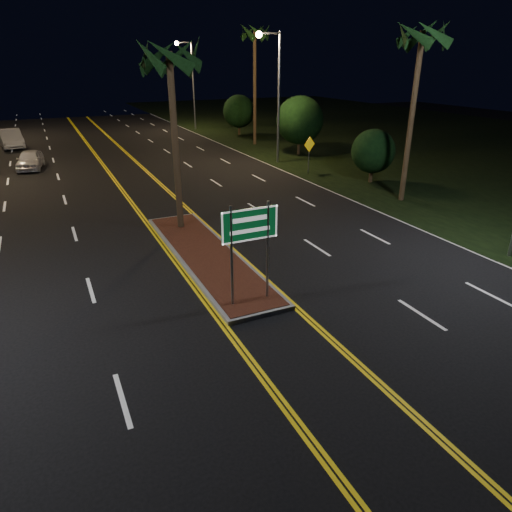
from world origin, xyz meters
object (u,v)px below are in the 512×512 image
car_near (30,158)px  median_island (206,255)px  shrub_near (373,151)px  highway_sign (250,234)px  streetlight_right_far (189,75)px  shrub_far (239,111)px  streetlight_right_mid (274,83)px  shrub_mid (300,120)px  warning_sign (309,149)px  palm_median (169,57)px  car_far (11,137)px  palm_right_far (255,35)px  palm_right_near (422,37)px

car_near → median_island: bearing=-64.3°
median_island → shrub_near: (13.50, 7.00, 1.86)m
highway_sign → streetlight_right_far: bearing=74.9°
shrub_near → median_island: bearing=-152.6°
shrub_far → streetlight_right_far: bearing=118.0°
median_island → streetlight_right_mid: (10.61, 15.00, 5.57)m
shrub_mid → warning_sign: bearing=-114.2°
streetlight_right_far → palm_median: streetlight_right_far is taller
shrub_far → car_far: (-21.27, 1.48, -1.41)m
shrub_far → car_near: 21.71m
highway_sign → shrub_far: shrub_far is taller
streetlight_right_mid → shrub_far: 14.74m
streetlight_right_mid → car_far: size_ratio=1.62×
highway_sign → palm_median: 9.11m
streetlight_right_far → palm_median: 33.28m
shrub_mid → palm_right_far: bearing=101.3°
car_near → palm_right_far: bearing=17.0°
streetlight_right_mid → streetlight_right_far: (0.00, 20.00, 0.00)m
streetlight_right_far → palm_median: bearing=-108.6°
highway_sign → shrub_mid: bearing=56.6°
shrub_near → warning_sign: size_ratio=1.35×
shrub_near → shrub_mid: shrub_mid is taller
palm_right_near → shrub_far: bearing=87.1°
car_far → warning_sign: 27.09m
highway_sign → car_far: 35.51m
shrub_far → warning_sign: shrub_far is taller
palm_right_near → car_far: (-19.97, 27.48, -7.29)m
car_near → car_far: bearing=107.0°
shrub_near → streetlight_right_far: bearing=95.9°
palm_right_far → palm_right_near: bearing=-90.9°
shrub_mid → shrub_near: bearing=-92.9°
median_island → shrub_mid: (14.00, 17.00, 2.64)m
streetlight_right_far → palm_right_near: palm_right_near is taller
palm_right_far → car_far: (-20.27, 7.48, -8.22)m
median_island → highway_sign: bearing=-90.0°
highway_sign → palm_right_far: size_ratio=0.31×
streetlight_right_mid → palm_right_far: 9.00m
highway_sign → shrub_near: (13.50, 11.20, -0.46)m
palm_median → shrub_mid: (14.00, 13.50, -4.55)m
highway_sign → warning_sign: highway_sign is taller
car_near → streetlight_right_far: bearing=50.4°
palm_right_near → car_near: bearing=136.9°
shrub_near → car_far: 31.50m
car_far → shrub_near: bearing=-55.5°
median_island → shrub_far: size_ratio=2.59×
highway_sign → car_near: bearing=103.9°
highway_sign → shrub_far: (13.80, 33.20, -0.07)m
shrub_near → palm_right_far: bearing=92.5°
shrub_far → shrub_mid: bearing=-89.0°
median_island → warning_sign: (11.27, 10.93, 1.51)m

